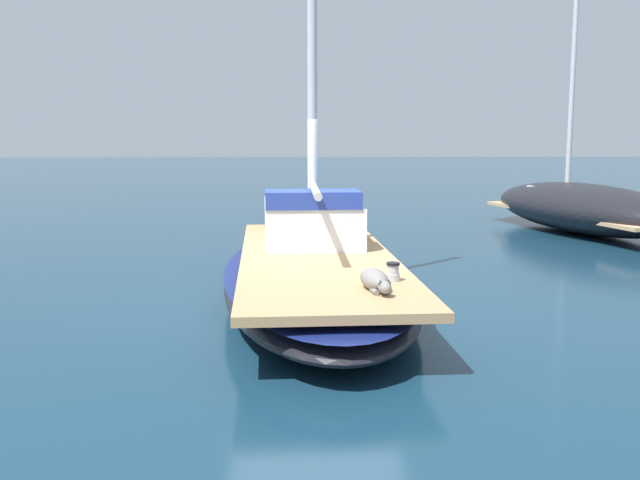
{
  "coord_description": "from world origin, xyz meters",
  "views": [
    {
      "loc": [
        -0.36,
        -9.66,
        2.3
      ],
      "look_at": [
        0.0,
        -1.0,
        1.01
      ],
      "focal_mm": 40.45,
      "sensor_mm": 36.0,
      "label": 1
    }
  ],
  "objects_px": {
    "sailboat_main": "(317,278)",
    "dog_grey": "(375,280)",
    "moored_boat_starboard_side": "(583,207)",
    "deck_winch": "(393,272)"
  },
  "relations": [
    {
      "from": "sailboat_main",
      "to": "moored_boat_starboard_side",
      "type": "distance_m",
      "value": 9.34
    },
    {
      "from": "sailboat_main",
      "to": "moored_boat_starboard_side",
      "type": "height_order",
      "value": "moored_boat_starboard_side"
    },
    {
      "from": "sailboat_main",
      "to": "dog_grey",
      "type": "xyz_separation_m",
      "value": [
        0.53,
        -2.26,
        0.43
      ]
    },
    {
      "from": "sailboat_main",
      "to": "deck_winch",
      "type": "relative_size",
      "value": 34.87
    },
    {
      "from": "deck_winch",
      "to": "dog_grey",
      "type": "bearing_deg",
      "value": -118.74
    },
    {
      "from": "deck_winch",
      "to": "sailboat_main",
      "type": "bearing_deg",
      "value": 113.58
    },
    {
      "from": "moored_boat_starboard_side",
      "to": "deck_winch",
      "type": "bearing_deg",
      "value": -123.59
    },
    {
      "from": "dog_grey",
      "to": "deck_winch",
      "type": "relative_size",
      "value": 4.52
    },
    {
      "from": "sailboat_main",
      "to": "dog_grey",
      "type": "distance_m",
      "value": 2.36
    },
    {
      "from": "sailboat_main",
      "to": "moored_boat_starboard_side",
      "type": "relative_size",
      "value": 1.1
    }
  ]
}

